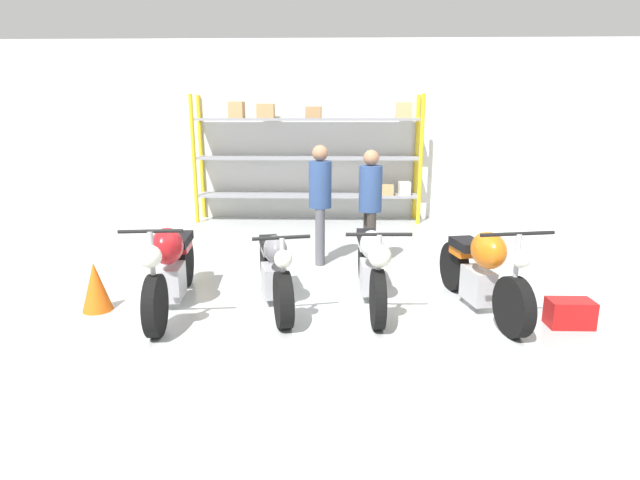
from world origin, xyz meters
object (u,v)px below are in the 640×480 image
Objects in this scene: motorcycle_orange at (482,270)px; toolbox at (570,313)px; motorcycle_red at (171,265)px; motorcycle_white at (371,264)px; motorcycle_grey at (274,270)px; person_browsing at (320,195)px; shelving_rack at (312,152)px; person_near_rack at (370,199)px; traffic_cone at (96,287)px.

motorcycle_orange is 0.95m from toolbox.
motorcycle_white is (2.22, 0.24, -0.03)m from motorcycle_red.
person_browsing is (0.47, 1.64, 0.61)m from motorcycle_grey.
person_browsing reaches higher than toolbox.
motorcycle_red is 1.12× the size of motorcycle_grey.
motorcycle_orange reaches higher than motorcycle_grey.
motorcycle_red reaches higher than toolbox.
shelving_rack reaches higher than toolbox.
shelving_rack is at bearing 118.03° from toolbox.
toolbox is at bearing 65.77° from motorcycle_grey.
motorcycle_grey is at bearing -86.44° from motorcycle_white.
person_browsing reaches higher than person_near_rack.
motorcycle_orange reaches higher than motorcycle_white.
person_browsing reaches higher than motorcycle_white.
motorcycle_orange is 1.15× the size of person_browsing.
toolbox is (2.84, -5.33, -1.25)m from shelving_rack.
shelving_rack is 8.26× the size of traffic_cone.
toolbox is at bearing 69.90° from motorcycle_white.
person_near_rack reaches higher than motorcycle_orange.
motorcycle_white is 1.09× the size of motorcycle_orange.
person_near_rack is at bearing -73.90° from shelving_rack.
motorcycle_grey is at bearing 41.34° from person_near_rack.
person_browsing is (-0.62, 1.54, 0.55)m from motorcycle_white.
motorcycle_white is 1.21m from motorcycle_orange.
person_near_rack is at bearing 119.77° from motorcycle_red.
person_near_rack is (0.70, -0.13, -0.04)m from person_browsing.
motorcycle_red is at bearing 174.34° from toolbox.
shelving_rack is at bearing -84.83° from person_near_rack.
motorcycle_white is 1.30× the size of person_near_rack.
motorcycle_white reaches higher than toolbox.
person_browsing is at bearing -21.38° from person_near_rack.
toolbox is at bearing -3.38° from traffic_cone.
motorcycle_white is at bearing 81.35° from motorcycle_grey.
person_browsing is (-1.80, 1.78, 0.54)m from motorcycle_orange.
person_browsing is 3.15m from traffic_cone.
shelving_rack reaches higher than motorcycle_red.
toolbox is 0.80× the size of traffic_cone.
shelving_rack is 4.85m from motorcycle_white.
motorcycle_red is at bearing -105.42° from shelving_rack.
motorcycle_white reaches higher than traffic_cone.
person_browsing reaches higher than motorcycle_red.
shelving_rack is at bearing -84.54° from person_browsing.
person_near_rack reaches higher than motorcycle_grey.
traffic_cone is (-4.21, -0.12, -0.19)m from motorcycle_orange.
motorcycle_red is 4.89× the size of toolbox.
motorcycle_grey is 4.34× the size of toolbox.
motorcycle_grey is 1.81m from person_browsing.
traffic_cone is at bearing -87.41° from motorcycle_red.
person_near_rack is 3.00× the size of traffic_cone.
motorcycle_white is at bearing 90.28° from motorcycle_red.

